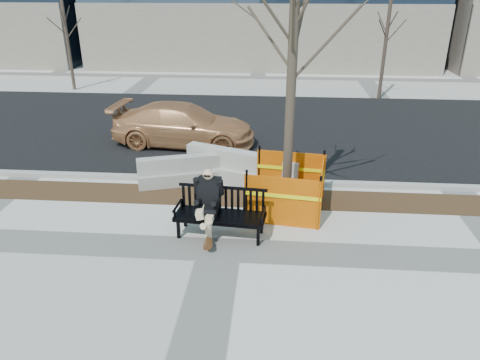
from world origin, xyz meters
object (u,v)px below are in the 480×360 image
object	(u,v)px
bench	(221,235)
seated_man	(209,233)
sedan	(185,144)
jersey_barrier_right	(242,184)
tree_fence	(285,209)
jersey_barrier_left	(190,183)

from	to	relation	value
bench	seated_man	world-z (taller)	seated_man
sedan	jersey_barrier_right	world-z (taller)	sedan
bench	seated_man	bearing A→B (deg)	168.94
tree_fence	jersey_barrier_right	xyz separation A→B (m)	(-1.22, 1.49, 0.00)
sedan	jersey_barrier_left	world-z (taller)	sedan
bench	sedan	distance (m)	6.39
tree_fence	sedan	bearing A→B (deg)	126.79
jersey_barrier_left	bench	bearing A→B (deg)	-84.30
tree_fence	sedan	world-z (taller)	tree_fence
seated_man	sedan	distance (m)	6.23
bench	tree_fence	world-z (taller)	tree_fence
seated_man	jersey_barrier_right	bearing A→B (deg)	84.18
tree_fence	jersey_barrier_left	size ratio (longest dim) A/B	2.32
seated_man	bench	bearing A→B (deg)	-11.06
sedan	jersey_barrier_left	size ratio (longest dim) A/B	1.69
sedan	bench	bearing A→B (deg)	-157.23
seated_man	sedan	size ratio (longest dim) A/B	0.31
seated_man	jersey_barrier_right	world-z (taller)	seated_man
sedan	tree_fence	bearing A→B (deg)	-138.63
sedan	seated_man	bearing A→B (deg)	-159.46
sedan	jersey_barrier_left	distance (m)	3.34
sedan	jersey_barrier_left	xyz separation A→B (m)	(0.79, -3.25, 0.00)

